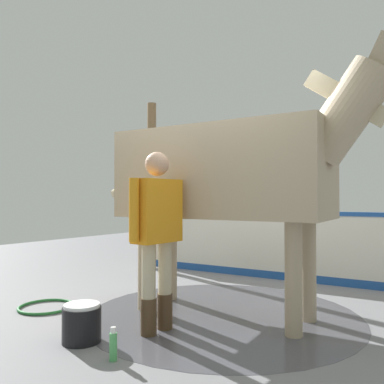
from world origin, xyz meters
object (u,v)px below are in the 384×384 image
at_px(horse, 233,172).
at_px(bottle_shampoo, 79,315).
at_px(handler, 157,227).
at_px(hose_coil, 46,307).
at_px(bottle_spray, 113,345).
at_px(wash_bucket, 82,323).

xyz_separation_m(horse, bottle_shampoo, (1.12, -1.15, -1.47)).
distance_m(handler, bottle_shampoo, 1.25).
bearing_deg(bottle_shampoo, hose_coil, -98.53).
bearing_deg(horse, bottle_spray, -101.97).
xyz_separation_m(wash_bucket, bottle_shampoo, (-0.32, -0.45, -0.08)).
distance_m(horse, bottle_spray, 2.12).
distance_m(horse, hose_coil, 2.64).
relative_size(wash_bucket, hose_coil, 0.54).
relative_size(handler, hose_coil, 2.72).
xyz_separation_m(horse, bottle_spray, (1.55, -0.17, -1.43)).
distance_m(handler, wash_bucket, 1.08).
relative_size(handler, wash_bucket, 5.04).
relative_size(bottle_shampoo, hose_coil, 0.29).
xyz_separation_m(handler, wash_bucket, (0.59, -0.36, -0.82)).
bearing_deg(wash_bucket, bottle_shampoo, -125.53).
relative_size(horse, hose_coil, 5.84).
bearing_deg(bottle_shampoo, handler, 108.22).
relative_size(horse, handler, 2.15).
xyz_separation_m(horse, hose_coil, (1.01, -1.89, -1.53)).
xyz_separation_m(wash_bucket, bottle_spray, (0.11, 0.53, -0.05)).
distance_m(bottle_shampoo, bottle_spray, 1.07).
bearing_deg(handler, wash_bucket, 60.88).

